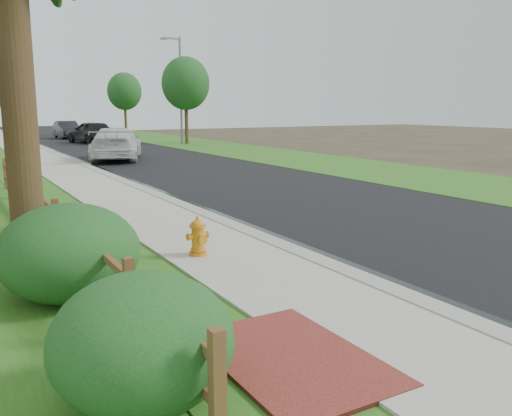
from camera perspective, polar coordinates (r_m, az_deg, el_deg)
ground at (r=8.33m, az=12.72°, el=-9.69°), size 120.00×120.00×0.00m
road at (r=41.99m, az=-16.20°, el=6.33°), size 8.00×90.00×0.02m
curb at (r=41.20m, az=-21.91°, el=5.99°), size 0.40×90.00×0.12m
wet_gutter at (r=41.25m, az=-21.42°, el=5.97°), size 0.50×90.00×0.00m
sidewalk at (r=41.04m, az=-23.71°, el=5.83°), size 2.20×90.00×0.10m
verge_far at (r=44.14m, az=-7.43°, el=6.87°), size 6.00×90.00×0.04m
brick_patch at (r=6.31m, az=3.76°, el=-15.71°), size 1.60×2.40×0.11m
ranch_fence at (r=12.43m, az=-21.25°, el=-0.47°), size 0.12×16.92×1.10m
fire_hydrant at (r=10.23m, az=-6.14°, el=-3.09°), size 0.48×0.39×0.74m
white_suv at (r=30.23m, az=-14.49°, el=6.57°), size 4.37×6.44×1.73m
dark_car_mid at (r=44.74m, az=-16.96°, el=7.66°), size 3.25×5.46×1.74m
dark_car_far at (r=51.96m, az=-19.26°, el=7.78°), size 1.75×4.76×1.56m
streetlight at (r=41.96m, az=-8.11°, el=12.76°), size 1.77×0.74×7.92m
shrub_a at (r=5.38m, az=-11.86°, el=-13.64°), size 2.07×2.07×1.32m
shrub_b at (r=8.50m, az=-19.08°, el=-4.45°), size 2.34×2.34×1.46m
tree_mid_right at (r=42.16m, az=-7.42°, el=12.86°), size 3.62×3.62×6.56m
tree_far_right at (r=56.13m, az=-13.68°, el=11.83°), size 3.34×3.34×6.17m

